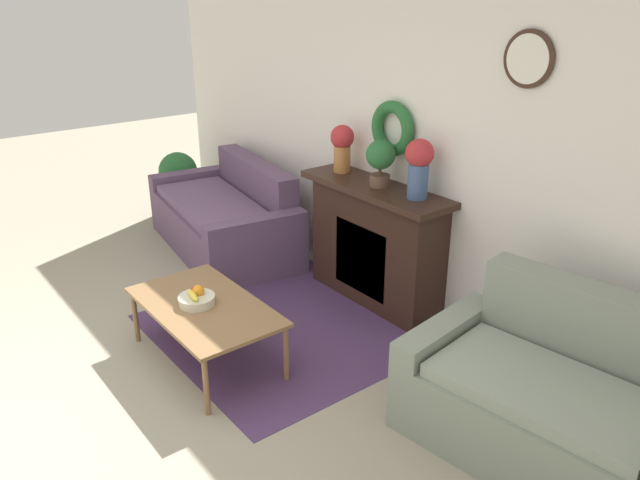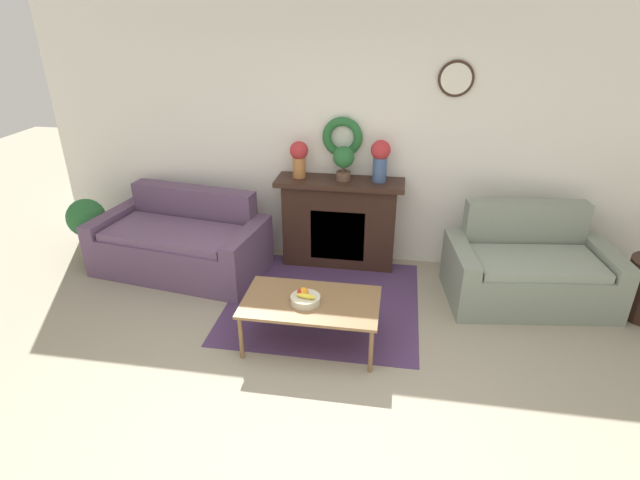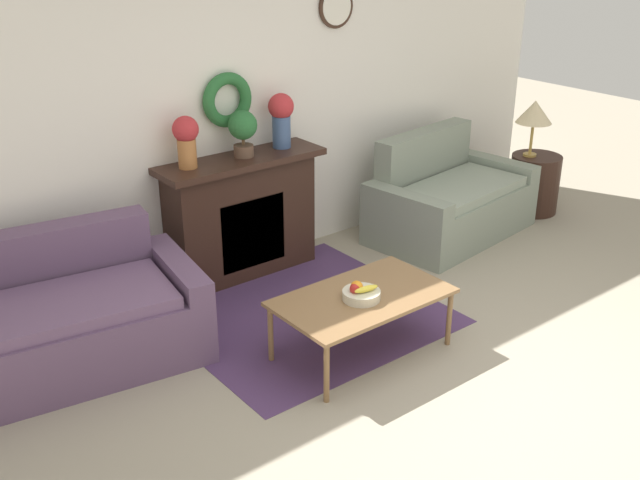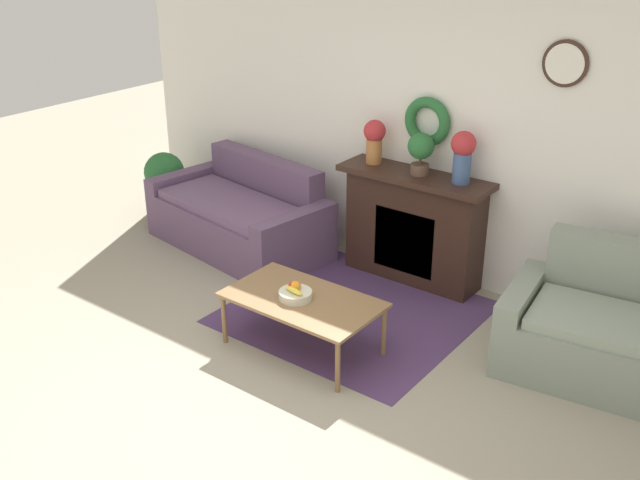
# 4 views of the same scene
# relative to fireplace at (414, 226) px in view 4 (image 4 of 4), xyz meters

# --- Properties ---
(ground_plane) EXTENTS (16.00, 16.00, 0.00)m
(ground_plane) POSITION_rel_fireplace_xyz_m (0.14, -2.48, -0.49)
(ground_plane) COLOR #9E937F
(floor_rug) EXTENTS (1.83, 1.75, 0.01)m
(floor_rug) POSITION_rel_fireplace_xyz_m (-0.05, -0.83, -0.49)
(floor_rug) COLOR #4C335B
(floor_rug) RESTS_ON ground_plane
(wall_back) EXTENTS (6.80, 0.16, 2.70)m
(wall_back) POSITION_rel_fireplace_xyz_m (0.14, 0.21, 0.86)
(wall_back) COLOR white
(wall_back) RESTS_ON ground_plane
(fireplace) EXTENTS (1.34, 0.41, 0.98)m
(fireplace) POSITION_rel_fireplace_xyz_m (0.00, 0.00, 0.00)
(fireplace) COLOR #331E16
(fireplace) RESTS_ON ground_plane
(couch_left) EXTENTS (1.89, 1.16, 0.83)m
(couch_left) POSITION_rel_fireplace_xyz_m (-1.65, -0.40, -0.19)
(couch_left) COLOR #604766
(couch_left) RESTS_ON ground_plane
(loveseat_right) EXTENTS (1.61, 1.05, 0.90)m
(loveseat_right) POSITION_rel_fireplace_xyz_m (1.90, -0.44, -0.18)
(loveseat_right) COLOR gray
(loveseat_right) RESTS_ON ground_plane
(coffee_table) EXTENTS (1.13, 0.65, 0.42)m
(coffee_table) POSITION_rel_fireplace_xyz_m (-0.05, -1.49, -0.10)
(coffee_table) COLOR olive
(coffee_table) RESTS_ON ground_plane
(fruit_bowl) EXTENTS (0.24, 0.24, 0.12)m
(fruit_bowl) POSITION_rel_fireplace_xyz_m (-0.09, -1.52, -0.03)
(fruit_bowl) COLOR beige
(fruit_bowl) RESTS_ON coffee_table
(vase_on_mantel_left) EXTENTS (0.19, 0.19, 0.38)m
(vase_on_mantel_left) POSITION_rel_fireplace_xyz_m (-0.43, 0.01, 0.70)
(vase_on_mantel_left) COLOR #AD6B38
(vase_on_mantel_left) RESTS_ON fireplace
(vase_on_mantel_right) EXTENTS (0.20, 0.20, 0.43)m
(vase_on_mantel_right) POSITION_rel_fireplace_xyz_m (0.40, 0.01, 0.73)
(vase_on_mantel_right) COLOR #3D5684
(vase_on_mantel_right) RESTS_ON fireplace
(potted_plant_on_mantel) EXTENTS (0.22, 0.22, 0.35)m
(potted_plant_on_mantel) POSITION_rel_fireplace_xyz_m (0.03, -0.01, 0.69)
(potted_plant_on_mantel) COLOR brown
(potted_plant_on_mantel) RESTS_ON fireplace
(potted_plant_floor_by_couch) EXTENTS (0.41, 0.41, 0.71)m
(potted_plant_floor_by_couch) POSITION_rel_fireplace_xyz_m (-2.76, -0.35, -0.05)
(potted_plant_floor_by_couch) COLOR brown
(potted_plant_floor_by_couch) RESTS_ON ground_plane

